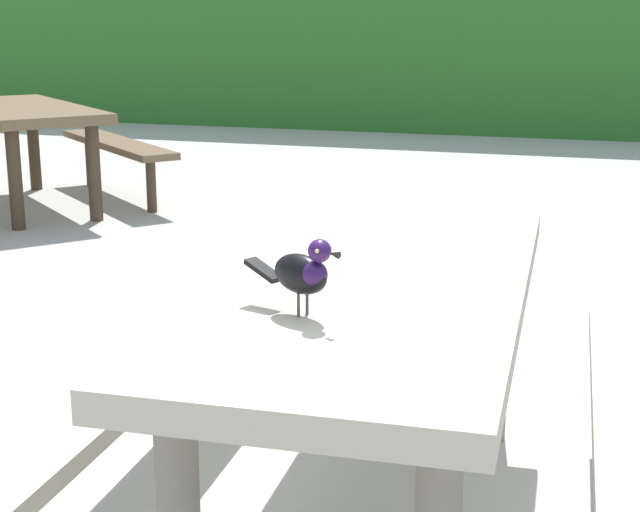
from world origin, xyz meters
TOP-DOWN VIEW (x-y plane):
  - hedge_wall at (0.00, 9.80)m, footprint 28.00×1.79m
  - picnic_table_foreground at (0.08, 0.13)m, footprint 1.75×1.83m
  - bird_grackle at (0.01, -0.24)m, footprint 0.27×0.16m
  - picnic_table_mid_right at (-3.43, 3.81)m, footprint 2.39×2.39m

SIDE VIEW (x-z plane):
  - picnic_table_foreground at x=0.08m, z-range 0.19..0.93m
  - picnic_table_mid_right at x=-3.43m, z-range 0.19..0.93m
  - bird_grackle at x=0.01m, z-range 0.75..0.94m
  - hedge_wall at x=0.00m, z-range 0.00..2.38m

